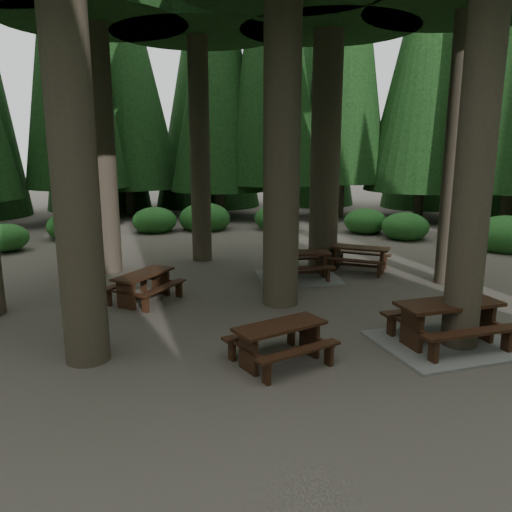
{
  "coord_description": "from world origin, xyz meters",
  "views": [
    {
      "loc": [
        0.03,
        -11.28,
        3.69
      ],
      "look_at": [
        0.22,
        0.5,
        1.1
      ],
      "focal_mm": 35.0,
      "sensor_mm": 36.0,
      "label": 1
    }
  ],
  "objects_px": {
    "picnic_table_c": "(298,269)",
    "picnic_table_e": "(280,337)",
    "picnic_table_d": "(360,255)",
    "picnic_table_b": "(144,282)",
    "picnic_table_a": "(447,330)"
  },
  "relations": [
    {
      "from": "picnic_table_c",
      "to": "picnic_table_e",
      "type": "bearing_deg",
      "value": -104.79
    },
    {
      "from": "picnic_table_b",
      "to": "picnic_table_a",
      "type": "bearing_deg",
      "value": -87.35
    },
    {
      "from": "picnic_table_d",
      "to": "picnic_table_e",
      "type": "bearing_deg",
      "value": -89.41
    },
    {
      "from": "picnic_table_e",
      "to": "picnic_table_c",
      "type": "bearing_deg",
      "value": 49.23
    },
    {
      "from": "picnic_table_b",
      "to": "picnic_table_c",
      "type": "height_order",
      "value": "picnic_table_c"
    },
    {
      "from": "picnic_table_d",
      "to": "picnic_table_e",
      "type": "distance_m",
      "value": 7.14
    },
    {
      "from": "picnic_table_b",
      "to": "picnic_table_c",
      "type": "xyz_separation_m",
      "value": [
        3.95,
        2.11,
        -0.21
      ]
    },
    {
      "from": "picnic_table_a",
      "to": "picnic_table_b",
      "type": "distance_m",
      "value": 6.9
    },
    {
      "from": "picnic_table_a",
      "to": "picnic_table_d",
      "type": "relative_size",
      "value": 1.42
    },
    {
      "from": "picnic_table_c",
      "to": "picnic_table_e",
      "type": "height_order",
      "value": "picnic_table_c"
    },
    {
      "from": "picnic_table_d",
      "to": "picnic_table_e",
      "type": "height_order",
      "value": "picnic_table_d"
    },
    {
      "from": "picnic_table_c",
      "to": "picnic_table_e",
      "type": "xyz_separation_m",
      "value": [
        -0.88,
        -5.69,
        0.2
      ]
    },
    {
      "from": "picnic_table_a",
      "to": "picnic_table_b",
      "type": "height_order",
      "value": "picnic_table_a"
    },
    {
      "from": "picnic_table_a",
      "to": "picnic_table_d",
      "type": "height_order",
      "value": "picnic_table_a"
    },
    {
      "from": "picnic_table_a",
      "to": "picnic_table_e",
      "type": "bearing_deg",
      "value": 176.32
    }
  ]
}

